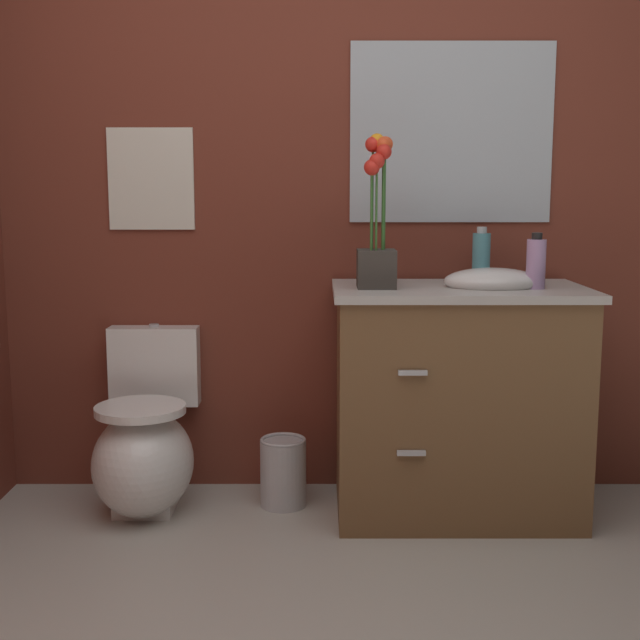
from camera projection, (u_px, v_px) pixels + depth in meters
wall_back at (377, 184)px, 3.37m from camera, size 4.07×0.05×2.50m
toilet at (146, 448)px, 3.23m from camera, size 0.38×0.59×0.69m
vanity_cabinet at (458, 398)px, 3.18m from camera, size 0.94×0.56×1.05m
flower_vase at (377, 229)px, 3.04m from camera, size 0.14×0.14×0.56m
soap_bottle at (537, 263)px, 3.04m from camera, size 0.07×0.07×0.20m
lotion_bottle at (482, 257)px, 3.23m from camera, size 0.07×0.07×0.22m
trash_bin at (284, 472)px, 3.29m from camera, size 0.18×0.18×0.27m
wall_poster at (152, 179)px, 3.34m from camera, size 0.34×0.01×0.40m
wall_mirror at (452, 133)px, 3.31m from camera, size 0.80×0.01×0.70m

